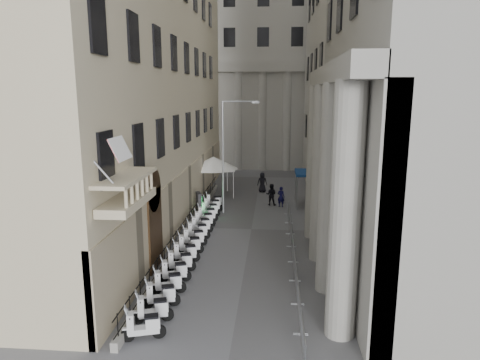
# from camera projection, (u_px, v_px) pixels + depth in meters

# --- Properties ---
(far_building) EXTENTS (22.00, 10.00, 30.00)m
(far_building) POSITION_uv_depth(u_px,v_px,m) (264.00, 50.00, 55.56)
(far_building) COLOR #A9A7A0
(far_building) RESTS_ON ground
(iron_fence) EXTENTS (0.30, 28.00, 1.40)m
(iron_fence) POSITION_uv_depth(u_px,v_px,m) (189.00, 233.00, 29.60)
(iron_fence) COLOR black
(iron_fence) RESTS_ON ground
(blue_awning) EXTENTS (1.60, 3.00, 3.00)m
(blue_awning) POSITION_uv_depth(u_px,v_px,m) (304.00, 206.00, 36.74)
(blue_awning) COLOR navy
(blue_awning) RESTS_ON ground
(flag) EXTENTS (1.00, 1.40, 8.20)m
(flag) POSITION_uv_depth(u_px,v_px,m) (131.00, 339.00, 16.88)
(flag) COLOR #9E0C11
(flag) RESTS_ON ground
(scooter_0) EXTENTS (1.50, 0.93, 1.50)m
(scooter_0) POSITION_uv_depth(u_px,v_px,m) (144.00, 340.00, 16.80)
(scooter_0) COLOR silver
(scooter_0) RESTS_ON ground
(scooter_1) EXTENTS (1.50, 0.93, 1.50)m
(scooter_1) POSITION_uv_depth(u_px,v_px,m) (154.00, 322.00, 18.08)
(scooter_1) COLOR silver
(scooter_1) RESTS_ON ground
(scooter_2) EXTENTS (1.50, 0.93, 1.50)m
(scooter_2) POSITION_uv_depth(u_px,v_px,m) (162.00, 307.00, 19.36)
(scooter_2) COLOR silver
(scooter_2) RESTS_ON ground
(scooter_3) EXTENTS (1.50, 0.93, 1.50)m
(scooter_3) POSITION_uv_depth(u_px,v_px,m) (169.00, 294.00, 20.64)
(scooter_3) COLOR silver
(scooter_3) RESTS_ON ground
(scooter_4) EXTENTS (1.50, 0.93, 1.50)m
(scooter_4) POSITION_uv_depth(u_px,v_px,m) (175.00, 282.00, 21.92)
(scooter_4) COLOR silver
(scooter_4) RESTS_ON ground
(scooter_5) EXTENTS (1.50, 0.93, 1.50)m
(scooter_5) POSITION_uv_depth(u_px,v_px,m) (181.00, 272.00, 23.20)
(scooter_5) COLOR silver
(scooter_5) RESTS_ON ground
(scooter_6) EXTENTS (1.50, 0.93, 1.50)m
(scooter_6) POSITION_uv_depth(u_px,v_px,m) (186.00, 262.00, 24.48)
(scooter_6) COLOR silver
(scooter_6) RESTS_ON ground
(scooter_7) EXTENTS (1.50, 0.93, 1.50)m
(scooter_7) POSITION_uv_depth(u_px,v_px,m) (190.00, 254.00, 25.77)
(scooter_7) COLOR silver
(scooter_7) RESTS_ON ground
(scooter_8) EXTENTS (1.50, 0.93, 1.50)m
(scooter_8) POSITION_uv_depth(u_px,v_px,m) (194.00, 246.00, 27.05)
(scooter_8) COLOR silver
(scooter_8) RESTS_ON ground
(scooter_9) EXTENTS (1.50, 0.93, 1.50)m
(scooter_9) POSITION_uv_depth(u_px,v_px,m) (198.00, 239.00, 28.33)
(scooter_9) COLOR silver
(scooter_9) RESTS_ON ground
(scooter_10) EXTENTS (1.50, 0.93, 1.50)m
(scooter_10) POSITION_uv_depth(u_px,v_px,m) (201.00, 233.00, 29.61)
(scooter_10) COLOR silver
(scooter_10) RESTS_ON ground
(scooter_11) EXTENTS (1.50, 0.93, 1.50)m
(scooter_11) POSITION_uv_depth(u_px,v_px,m) (204.00, 227.00, 30.89)
(scooter_11) COLOR silver
(scooter_11) RESTS_ON ground
(scooter_12) EXTENTS (1.50, 0.93, 1.50)m
(scooter_12) POSITION_uv_depth(u_px,v_px,m) (207.00, 222.00, 32.17)
(scooter_12) COLOR silver
(scooter_12) RESTS_ON ground
(scooter_13) EXTENTS (1.50, 0.93, 1.50)m
(scooter_13) POSITION_uv_depth(u_px,v_px,m) (210.00, 217.00, 33.45)
(scooter_13) COLOR silver
(scooter_13) RESTS_ON ground
(scooter_14) EXTENTS (1.50, 0.93, 1.50)m
(scooter_14) POSITION_uv_depth(u_px,v_px,m) (212.00, 212.00, 34.73)
(scooter_14) COLOR silver
(scooter_14) RESTS_ON ground
(scooter_15) EXTENTS (1.50, 0.93, 1.50)m
(scooter_15) POSITION_uv_depth(u_px,v_px,m) (214.00, 208.00, 36.01)
(scooter_15) COLOR silver
(scooter_15) RESTS_ON ground
(barrier_0) EXTENTS (0.60, 2.40, 1.10)m
(barrier_0) POSITION_uv_depth(u_px,v_px,m) (303.00, 353.00, 15.91)
(barrier_0) COLOR #979A9F
(barrier_0) RESTS_ON ground
(barrier_1) EXTENTS (0.60, 2.40, 1.10)m
(barrier_1) POSITION_uv_depth(u_px,v_px,m) (299.00, 319.00, 18.35)
(barrier_1) COLOR #979A9F
(barrier_1) RESTS_ON ground
(barrier_2) EXTENTS (0.60, 2.40, 1.10)m
(barrier_2) POSITION_uv_depth(u_px,v_px,m) (296.00, 292.00, 20.79)
(barrier_2) COLOR #979A9F
(barrier_2) RESTS_ON ground
(barrier_3) EXTENTS (0.60, 2.40, 1.10)m
(barrier_3) POSITION_uv_depth(u_px,v_px,m) (294.00, 271.00, 23.23)
(barrier_3) COLOR #979A9F
(barrier_3) RESTS_ON ground
(barrier_4) EXTENTS (0.60, 2.40, 1.10)m
(barrier_4) POSITION_uv_depth(u_px,v_px,m) (292.00, 254.00, 25.67)
(barrier_4) COLOR #979A9F
(barrier_4) RESTS_ON ground
(barrier_5) EXTENTS (0.60, 2.40, 1.10)m
(barrier_5) POSITION_uv_depth(u_px,v_px,m) (291.00, 240.00, 28.12)
(barrier_5) COLOR #979A9F
(barrier_5) RESTS_ON ground
(barrier_6) EXTENTS (0.60, 2.40, 1.10)m
(barrier_6) POSITION_uv_depth(u_px,v_px,m) (289.00, 229.00, 30.56)
(barrier_6) COLOR #979A9F
(barrier_6) RESTS_ON ground
(barrier_7) EXTENTS (0.60, 2.40, 1.10)m
(barrier_7) POSITION_uv_depth(u_px,v_px,m) (288.00, 219.00, 33.00)
(barrier_7) COLOR #979A9F
(barrier_7) RESTS_ON ground
(security_tent) EXTENTS (4.56, 4.56, 3.70)m
(security_tent) POSITION_uv_depth(u_px,v_px,m) (218.00, 164.00, 39.47)
(security_tent) COLOR silver
(security_tent) RESTS_ON ground
(street_lamp) EXTENTS (2.89, 0.67, 8.93)m
(street_lamp) POSITION_uv_depth(u_px,v_px,m) (228.00, 147.00, 33.56)
(street_lamp) COLOR #9A9CA2
(street_lamp) RESTS_ON ground
(info_kiosk) EXTENTS (0.62, 1.01, 2.07)m
(info_kiosk) POSITION_uv_depth(u_px,v_px,m) (199.00, 206.00, 32.72)
(info_kiosk) COLOR black
(info_kiosk) RESTS_ON ground
(pedestrian_a) EXTENTS (0.75, 0.63, 1.75)m
(pedestrian_a) POSITION_uv_depth(u_px,v_px,m) (281.00, 197.00, 36.24)
(pedestrian_a) COLOR #0F0D37
(pedestrian_a) RESTS_ON ground
(pedestrian_b) EXTENTS (1.00, 0.83, 1.87)m
(pedestrian_b) POSITION_uv_depth(u_px,v_px,m) (271.00, 195.00, 36.78)
(pedestrian_b) COLOR black
(pedestrian_b) RESTS_ON ground
(pedestrian_c) EXTENTS (1.01, 0.72, 1.94)m
(pedestrian_c) POSITION_uv_depth(u_px,v_px,m) (262.00, 182.00, 41.64)
(pedestrian_c) COLOR black
(pedestrian_c) RESTS_ON ground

